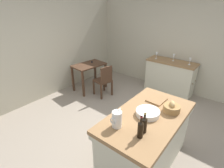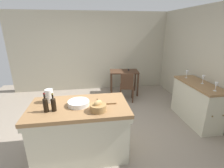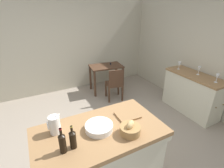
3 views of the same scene
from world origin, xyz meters
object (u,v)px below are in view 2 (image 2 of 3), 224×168
writing_desk (124,75)px  bread_basket (98,107)px  wine_glass_left (203,78)px  wine_glass_middle (187,73)px  wooden_chair (127,86)px  pitcher (49,96)px  side_cabinet (196,102)px  cutting_board (107,101)px  island_table (81,128)px  wine_glass_far_left (216,85)px  wash_bowl (79,103)px  wine_bottle_amber (46,104)px  wine_bottle_dark (54,104)px

writing_desk → bread_basket: 3.00m
wine_glass_left → wine_glass_middle: size_ratio=1.01×
wooden_chair → pitcher: (-1.76, -1.77, 0.56)m
wooden_chair → bread_basket: bread_basket is taller
side_cabinet → cutting_board: (-2.15, -0.59, 0.47)m
island_table → side_cabinet: 2.69m
island_table → bread_basket: bearing=-37.6°
side_cabinet → wine_glass_far_left: (-0.00, -0.45, 0.58)m
cutting_board → bread_basket: bearing=-117.9°
wine_glass_far_left → wine_glass_middle: wine_glass_middle is taller
wine_glass_left → wash_bowl: bearing=-166.1°
pitcher → wine_glass_middle: 3.17m
bread_basket → wine_glass_middle: 2.63m
pitcher → wine_glass_middle: (3.04, 0.92, 0.02)m
island_table → pitcher: size_ratio=5.92×
wash_bowl → wine_bottle_amber: (-0.46, -0.15, 0.08)m
cutting_board → wine_glass_far_left: size_ratio=1.69×
island_table → writing_desk: 2.89m
side_cabinet → wine_bottle_dark: size_ratio=4.71×
pitcher → wine_bottle_amber: 0.34m
island_table → wine_glass_middle: 2.84m
pitcher → writing_desk: bearing=52.7°
island_table → wooden_chair: island_table is taller
pitcher → cutting_board: pitcher is taller
bread_basket → wine_bottle_amber: size_ratio=0.82×
wine_bottle_dark → wine_bottle_amber: (-0.11, -0.01, 0.01)m
wine_bottle_amber → wine_glass_far_left: (3.07, 0.36, 0.01)m
cutting_board → wine_bottle_amber: (-0.93, -0.23, 0.11)m
pitcher → wine_bottle_dark: wine_bottle_dark is taller
bread_basket → wine_bottle_dark: wine_bottle_dark is taller
bread_basket → wooden_chair: bearing=65.9°
wash_bowl → wine_glass_left: wine_glass_left is taller
cutting_board → wine_bottle_dark: size_ratio=1.07×
pitcher → cutting_board: size_ratio=0.89×
island_table → wooden_chair: bearing=57.1°
side_cabinet → wine_glass_left: bearing=-9.2°
wash_bowl → wine_glass_left: size_ratio=1.83×
wine_bottle_amber → wine_glass_far_left: 3.09m
wooden_chair → wine_glass_left: (1.38, -1.30, 0.58)m
wooden_chair → wine_glass_middle: size_ratio=4.80×
wine_bottle_dark → wash_bowl: bearing=20.6°
island_table → wine_glass_far_left: 2.67m
wooden_chair → wine_glass_far_left: (1.33, -1.75, 0.57)m
island_table → wooden_chair: (1.27, 1.97, -0.02)m
island_table → wine_bottle_amber: size_ratio=5.28×
side_cabinet → pitcher: (-3.09, -0.47, 0.57)m
writing_desk → wine_glass_left: size_ratio=5.14×
island_table → wash_bowl: (-0.00, 0.01, 0.46)m
island_table → writing_desk: size_ratio=1.65×
wash_bowl → wine_bottle_dark: size_ratio=1.21×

